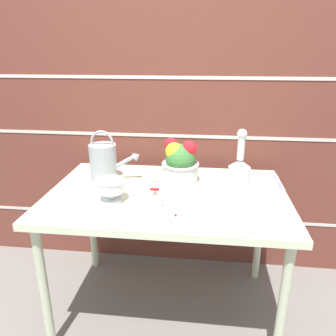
{
  "coord_description": "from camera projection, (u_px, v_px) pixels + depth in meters",
  "views": [
    {
      "loc": [
        0.18,
        -1.54,
        1.43
      ],
      "look_at": [
        0.0,
        0.04,
        0.86
      ],
      "focal_mm": 35.0,
      "sensor_mm": 36.0,
      "label": 1
    }
  ],
  "objects": [
    {
      "name": "ground_plane",
      "position": [
        167.0,
        306.0,
        1.94
      ],
      "size": [
        12.0,
        12.0,
        0.0
      ],
      "primitive_type": "plane",
      "color": "slate"
    },
    {
      "name": "brick_wall",
      "position": [
        177.0,
        107.0,
        2.06
      ],
      "size": [
        3.6,
        0.08,
        2.2
      ],
      "color": "brown",
      "rests_on": "ground_plane"
    },
    {
      "name": "patio_table",
      "position": [
        167.0,
        204.0,
        1.72
      ],
      "size": [
        1.23,
        0.81,
        0.74
      ],
      "color": "beige",
      "rests_on": "ground_plane"
    },
    {
      "name": "watering_can",
      "position": [
        104.0,
        161.0,
        1.84
      ],
      "size": [
        0.3,
        0.15,
        0.28
      ],
      "color": "#93999E",
      "rests_on": "patio_table"
    },
    {
      "name": "crystal_pedestal_bowl",
      "position": [
        111.0,
        187.0,
        1.57
      ],
      "size": [
        0.14,
        0.14,
        0.11
      ],
      "color": "silver",
      "rests_on": "patio_table"
    },
    {
      "name": "flower_planter",
      "position": [
        180.0,
        162.0,
        1.81
      ],
      "size": [
        0.21,
        0.21,
        0.24
      ],
      "color": "#BCBCC1",
      "rests_on": "patio_table"
    },
    {
      "name": "glass_decanter",
      "position": [
        239.0,
        177.0,
        1.57
      ],
      "size": [
        0.1,
        0.1,
        0.36
      ],
      "color": "silver",
      "rests_on": "patio_table"
    },
    {
      "name": "figurine_vase",
      "position": [
        155.0,
        197.0,
        1.46
      ],
      "size": [
        0.07,
        0.07,
        0.19
      ],
      "color": "white",
      "rests_on": "patio_table"
    },
    {
      "name": "wire_tray",
      "position": [
        253.0,
        185.0,
        1.76
      ],
      "size": [
        0.28,
        0.25,
        0.04
      ],
      "color": "#B7B7BC",
      "rests_on": "patio_table"
    },
    {
      "name": "fallen_petal",
      "position": [
        176.0,
        215.0,
        1.45
      ],
      "size": [
        0.01,
        0.01,
        0.01
      ],
      "color": "red",
      "rests_on": "patio_table"
    }
  ]
}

